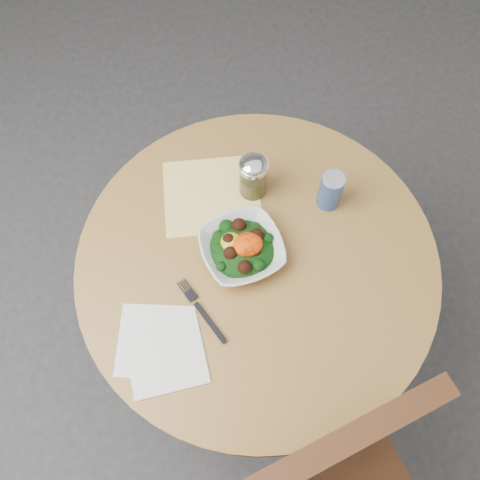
% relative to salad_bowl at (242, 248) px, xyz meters
% --- Properties ---
extents(ground, '(6.00, 6.00, 0.00)m').
position_rel_salad_bowl_xyz_m(ground, '(0.03, -0.03, -0.78)').
color(ground, '#2F2F32').
rests_on(ground, ground).
extents(table, '(0.90, 0.90, 0.75)m').
position_rel_salad_bowl_xyz_m(table, '(0.03, -0.03, -0.23)').
color(table, black).
rests_on(table, ground).
extents(cloth_napkin, '(0.28, 0.26, 0.00)m').
position_rel_salad_bowl_xyz_m(cloth_napkin, '(-0.04, 0.18, -0.03)').
color(cloth_napkin, '#DEB30B').
rests_on(cloth_napkin, table).
extents(paper_napkins, '(0.21, 0.23, 0.00)m').
position_rel_salad_bowl_xyz_m(paper_napkins, '(-0.24, -0.19, -0.03)').
color(paper_napkins, white).
rests_on(paper_napkins, table).
extents(salad_bowl, '(0.22, 0.22, 0.07)m').
position_rel_salad_bowl_xyz_m(salad_bowl, '(0.00, 0.00, 0.00)').
color(salad_bowl, silver).
rests_on(salad_bowl, table).
extents(fork, '(0.09, 0.18, 0.00)m').
position_rel_salad_bowl_xyz_m(fork, '(-0.13, -0.12, -0.02)').
color(fork, black).
rests_on(fork, table).
extents(spice_shaker, '(0.07, 0.07, 0.13)m').
position_rel_salad_bowl_xyz_m(spice_shaker, '(0.07, 0.17, 0.04)').
color(spice_shaker, silver).
rests_on(spice_shaker, table).
extents(beverage_can, '(0.06, 0.06, 0.12)m').
position_rel_salad_bowl_xyz_m(beverage_can, '(0.25, 0.09, 0.03)').
color(beverage_can, navy).
rests_on(beverage_can, table).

